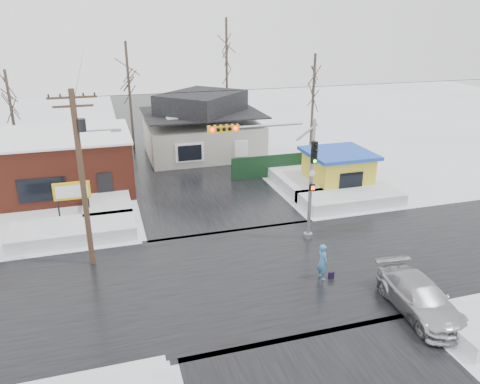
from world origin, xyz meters
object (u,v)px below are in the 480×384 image
object	(u,v)px
utility_pole	(83,170)
marquee_sign	(72,192)
kiosk	(338,170)
traffic_signal	(286,166)
pedestrian	(322,262)
car	(420,298)

from	to	relation	value
utility_pole	marquee_sign	size ratio (longest dim) A/B	3.53
marquee_sign	kiosk	bearing A→B (deg)	1.55
traffic_signal	pedestrian	bearing A→B (deg)	-85.81
traffic_signal	kiosk	size ratio (longest dim) A/B	1.52
utility_pole	pedestrian	world-z (taller)	utility_pole
utility_pole	marquee_sign	world-z (taller)	utility_pole
pedestrian	utility_pole	bearing A→B (deg)	56.62
marquee_sign	kiosk	xyz separation A→B (m)	(18.50, 0.50, -0.46)
pedestrian	car	size ratio (longest dim) A/B	0.37
traffic_signal	utility_pole	world-z (taller)	utility_pole
car	marquee_sign	bearing A→B (deg)	138.68
traffic_signal	pedestrian	xyz separation A→B (m)	(0.32, -4.30, -3.61)
pedestrian	car	distance (m)	4.67
marquee_sign	kiosk	distance (m)	18.51
marquee_sign	utility_pole	bearing A→B (deg)	-79.87
pedestrian	car	world-z (taller)	pedestrian
marquee_sign	pedestrian	xyz separation A→B (m)	(11.75, -10.83, -0.99)
pedestrian	kiosk	bearing A→B (deg)	-39.80
kiosk	traffic_signal	bearing A→B (deg)	-135.16
kiosk	car	size ratio (longest dim) A/B	0.92
kiosk	pedestrian	size ratio (longest dim) A/B	2.48
traffic_signal	utility_pole	size ratio (longest dim) A/B	0.78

